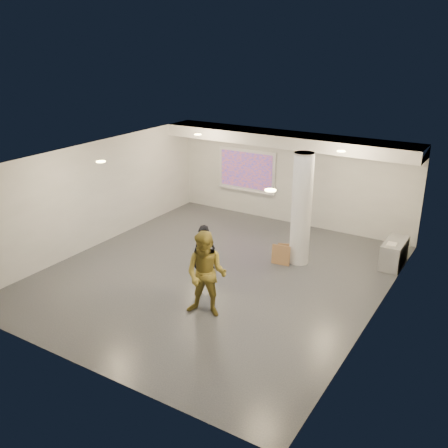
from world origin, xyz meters
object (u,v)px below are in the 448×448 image
Objects in this scene: woman at (204,257)px; man at (206,274)px; column at (301,209)px; credenza at (394,253)px; projection_screen at (247,171)px.

man is at bearing -67.38° from woman.
column is 2.53× the size of credenza.
projection_screen is at bearing 97.49° from man.
credenza is 0.76× the size of woman.
projection_screen reaches higher than credenza.
projection_screen is at bearing 95.19° from woman.
man is (0.77, -1.08, 0.18)m from woman.
column is at bearing -40.56° from projection_screen.
credenza is (2.22, 1.14, -1.15)m from column.
projection_screen is 6.69m from man.
woman is at bearing 111.50° from man.
projection_screen is 5.66m from credenza.
woman is 1.34m from man.
man is (-0.63, -3.54, -0.54)m from column.
credenza is (5.32, -1.51, -1.18)m from projection_screen.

